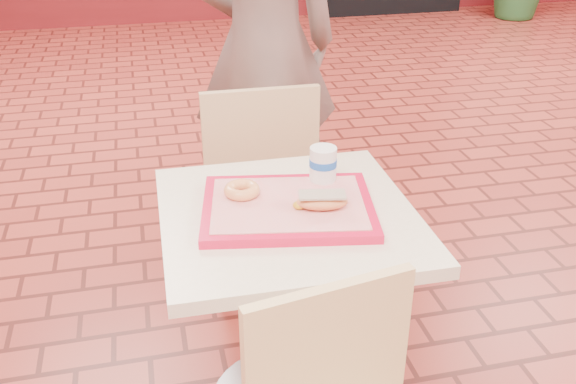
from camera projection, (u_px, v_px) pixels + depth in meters
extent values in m
cube|color=maroon|center=(539.00, 272.00, 2.71)|extent=(8.00, 10.00, 0.01)
cube|color=beige|center=(288.00, 218.00, 1.73)|extent=(0.68, 0.68, 0.04)
cylinder|color=gray|center=(288.00, 322.00, 1.90)|extent=(0.08, 0.08, 0.68)
cube|color=#E2C787|center=(328.00, 366.00, 1.35)|extent=(0.37, 0.09, 0.41)
cube|color=tan|center=(254.00, 188.00, 2.49)|extent=(0.41, 0.41, 0.04)
cube|color=tan|center=(261.00, 150.00, 2.22)|extent=(0.41, 0.03, 0.44)
cylinder|color=gray|center=(288.00, 210.00, 2.78)|extent=(0.03, 0.03, 0.40)
cylinder|color=gray|center=(208.00, 219.00, 2.71)|extent=(0.03, 0.03, 0.40)
cylinder|color=gray|center=(307.00, 253.00, 2.48)|extent=(0.03, 0.03, 0.40)
cylinder|color=gray|center=(218.00, 264.00, 2.41)|extent=(0.03, 0.03, 0.40)
imported|color=#695751|center=(264.00, 44.00, 2.66)|extent=(0.65, 0.44, 1.73)
cube|color=red|center=(288.00, 208.00, 1.71)|extent=(0.45, 0.35, 0.03)
cube|color=#E18585|center=(288.00, 203.00, 1.71)|extent=(0.40, 0.30, 0.00)
torus|color=#ED9756|center=(242.00, 190.00, 1.74)|extent=(0.12, 0.12, 0.03)
ellipsoid|color=#D7723F|center=(322.00, 202.00, 1.67)|extent=(0.15, 0.09, 0.04)
cube|color=beige|center=(322.00, 195.00, 1.66)|extent=(0.13, 0.08, 0.01)
ellipsoid|color=gold|center=(299.00, 205.00, 1.67)|extent=(0.03, 0.03, 0.02)
cylinder|color=white|center=(323.00, 164.00, 1.81)|extent=(0.08, 0.08, 0.10)
cylinder|color=blue|center=(323.00, 162.00, 1.80)|extent=(0.08, 0.08, 0.02)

